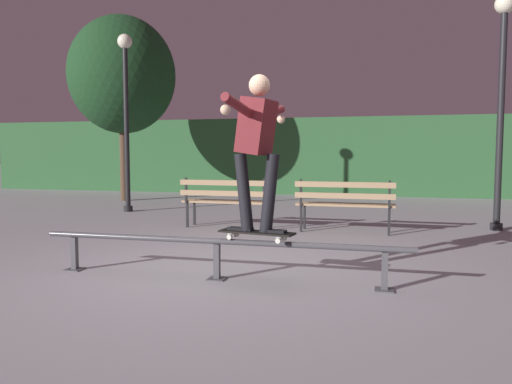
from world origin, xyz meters
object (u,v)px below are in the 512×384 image
park_bench_leftmost (226,198)px  skateboard (257,233)px  skateboarder (257,139)px  lamp_post_left (126,100)px  tree_far_left (122,75)px  lamp_post_right (502,82)px  park_bench_left_center (345,200)px  grind_rail (217,248)px

park_bench_leftmost → skateboard: bearing=-67.4°
skateboarder → lamp_post_left: 6.80m
tree_far_left → skateboard: bearing=-52.8°
lamp_post_left → skateboard: bearing=-50.3°
park_bench_leftmost → lamp_post_left: bearing=147.8°
skateboarder → lamp_post_right: lamp_post_right is taller
park_bench_left_center → lamp_post_left: 5.60m
lamp_post_left → park_bench_leftmost: bearing=-32.2°
skateboarder → park_bench_leftmost: 3.73m
grind_rail → park_bench_leftmost: (-0.97, 3.34, 0.21)m
skateboard → lamp_post_right: 5.64m
skateboarder → lamp_post_left: size_ratio=0.40×
skateboarder → park_bench_left_center: skateboarder is taller
park_bench_left_center → park_bench_leftmost: bearing=180.0°
park_bench_left_center → lamp_post_left: (-4.92, 1.82, 1.94)m
park_bench_leftmost → lamp_post_right: (4.50, 0.94, 1.94)m
lamp_post_left → lamp_post_right: (7.40, -0.89, 0.00)m
park_bench_left_center → skateboard: bearing=-100.7°
skateboard → park_bench_left_center: bearing=79.3°
park_bench_leftmost → park_bench_left_center: size_ratio=1.00×
grind_rail → lamp_post_left: lamp_post_left is taller
park_bench_left_center → lamp_post_right: 3.28m
park_bench_leftmost → grind_rail: bearing=-73.8°
skateboarder → park_bench_left_center: bearing=79.4°
skateboarder → lamp_post_right: size_ratio=0.40×
skateboarder → tree_far_left: bearing=127.2°
park_bench_leftmost → tree_far_left: 6.59m
skateboard → grind_rail: bearing=-180.0°
skateboard → tree_far_left: tree_far_left is taller
skateboarder → park_bench_leftmost: skateboarder is taller
park_bench_leftmost → lamp_post_left: lamp_post_left is taller
skateboard → park_bench_leftmost: size_ratio=0.50×
grind_rail → skateboard: 0.46m
grind_rail → skateboarder: (0.43, -0.00, 1.11)m
park_bench_left_center → tree_far_left: size_ratio=0.32×
skateboard → skateboarder: size_ratio=0.51×
park_bench_leftmost → lamp_post_right: 4.99m
skateboard → lamp_post_left: size_ratio=0.21×
park_bench_left_center → lamp_post_right: (2.47, 0.94, 1.94)m
skateboard → tree_far_left: bearing=127.2°
skateboard → skateboarder: (0.00, -0.00, 0.94)m
grind_rail → park_bench_left_center: (1.05, 3.34, 0.21)m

